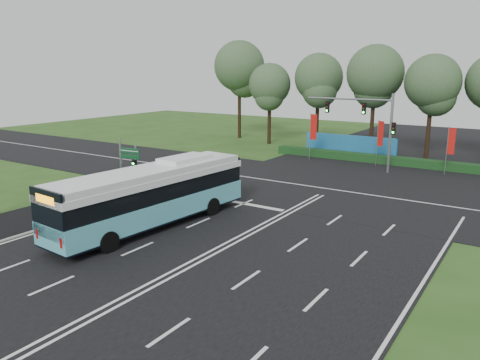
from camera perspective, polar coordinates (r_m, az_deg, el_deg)
name	(u,v)px	position (r m, az deg, el deg)	size (l,w,h in m)	color
ground	(245,234)	(26.38, 0.59, -6.59)	(120.00, 120.00, 0.00)	#294D19
road_main	(245,234)	(26.37, 0.59, -6.55)	(20.00, 120.00, 0.04)	black
road_cross	(329,189)	(36.61, 10.81, -1.11)	(120.00, 14.00, 0.05)	black
bike_path	(59,211)	(32.72, -21.22, -3.50)	(5.00, 18.00, 0.06)	black
kerb_strip	(83,216)	(30.85, -18.61, -4.22)	(0.25, 18.00, 0.12)	gray
city_bus	(153,195)	(27.51, -10.60, -1.83)	(3.73, 13.34, 3.78)	#53B2C0
pedestrian_signal	(136,171)	(33.42, -12.58, 1.14)	(0.36, 0.44, 3.89)	gray
street_sign	(125,163)	(32.78, -13.86, 1.99)	(1.73, 0.24, 4.45)	gray
utility_cabinet	(38,203)	(32.94, -23.36, -2.61)	(0.69, 0.57, 1.15)	#AAA389
banner_flag_left	(313,130)	(47.87, 8.84, 6.07)	(0.70, 0.13, 4.78)	gray
banner_flag_mid	(380,136)	(46.20, 16.66, 5.14)	(0.63, 0.25, 4.41)	gray
banner_flag_right	(450,144)	(44.13, 24.25, 4.05)	(0.63, 0.07, 4.26)	gray
traffic_light_gantry	(371,120)	(43.64, 15.69, 7.11)	(8.41, 0.28, 7.00)	gray
hedge	(379,159)	(48.08, 16.62, 2.44)	(22.00, 1.20, 0.80)	#153A17
blue_hoarding	(350,145)	(51.55, 13.23, 4.12)	(10.00, 0.30, 2.20)	#1D6AA1
eucalyptus_row	(354,77)	(54.70, 13.77, 12.12)	(42.08, 8.64, 12.80)	black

